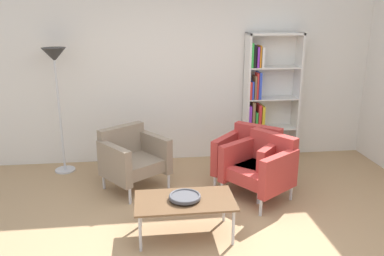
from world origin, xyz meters
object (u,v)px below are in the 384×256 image
object	(u,v)px
armchair_corner_red	(261,166)
armchair_by_bookshelf	(250,157)
decorative_bowl	(185,196)
coffee_table_low	(185,203)
armchair_near_window	(132,157)
bookshelf_tall	(265,101)
floor_lamp_torchiere	(55,70)

from	to	relation	value
armchair_corner_red	armchair_by_bookshelf	world-z (taller)	same
decorative_bowl	armchair_by_bookshelf	distance (m)	1.41
coffee_table_low	armchair_corner_red	world-z (taller)	armchair_corner_red
armchair_corner_red	armchair_by_bookshelf	size ratio (longest dim) A/B	1.00
coffee_table_low	armchair_near_window	world-z (taller)	armchair_near_window
bookshelf_tall	floor_lamp_torchiere	xyz separation A→B (m)	(-2.95, -0.16, 0.54)
armchair_by_bookshelf	floor_lamp_torchiere	size ratio (longest dim) A/B	0.55
coffee_table_low	armchair_corner_red	bearing A→B (deg)	36.60
bookshelf_tall	armchair_corner_red	xyz separation A→B (m)	(-0.43, -1.31, -0.49)
armchair_corner_red	armchair_near_window	bearing A→B (deg)	-142.31
bookshelf_tall	armchair_by_bookshelf	world-z (taller)	bookshelf_tall
bookshelf_tall	armchair_near_window	distance (m)	2.19
floor_lamp_torchiere	armchair_near_window	bearing A→B (deg)	-34.35
decorative_bowl	coffee_table_low	bearing A→B (deg)	180.00
armchair_by_bookshelf	armchair_corner_red	bearing A→B (deg)	-38.75
floor_lamp_torchiere	armchair_by_bookshelf	bearing A→B (deg)	-18.85
bookshelf_tall	armchair_corner_red	world-z (taller)	bookshelf_tall
armchair_corner_red	floor_lamp_torchiere	size ratio (longest dim) A/B	0.54
armchair_near_window	floor_lamp_torchiere	bearing A→B (deg)	109.18
coffee_table_low	floor_lamp_torchiere	bearing A→B (deg)	128.92
armchair_near_window	armchair_corner_red	size ratio (longest dim) A/B	1.00
armchair_near_window	armchair_by_bookshelf	bearing A→B (deg)	-43.08
armchair_near_window	coffee_table_low	bearing A→B (deg)	-102.39
armchair_near_window	armchair_corner_red	distance (m)	1.62
bookshelf_tall	decorative_bowl	world-z (taller)	bookshelf_tall
bookshelf_tall	armchair_near_window	xyz separation A→B (m)	(-1.97, -0.83, -0.49)
armchair_by_bookshelf	bookshelf_tall	bearing A→B (deg)	104.95
decorative_bowl	armchair_near_window	world-z (taller)	armchair_near_window
bookshelf_tall	armchair_near_window	bearing A→B (deg)	-157.21
armchair_corner_red	floor_lamp_torchiere	world-z (taller)	floor_lamp_torchiere
coffee_table_low	armchair_by_bookshelf	distance (m)	1.41
coffee_table_low	floor_lamp_torchiere	size ratio (longest dim) A/B	0.57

